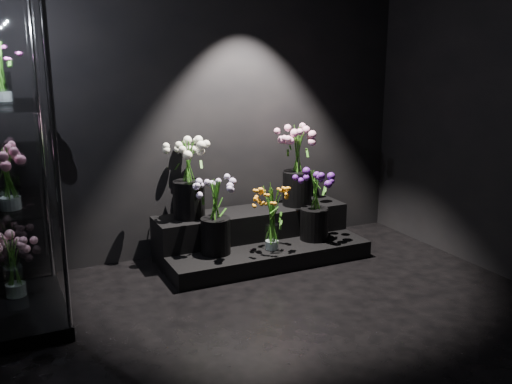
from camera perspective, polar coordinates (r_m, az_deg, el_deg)
floor at (r=3.80m, az=5.93°, el=-14.90°), size 4.00×4.00×0.00m
wall_back at (r=5.15m, az=-5.39°, el=9.14°), size 4.00×0.00×4.00m
display_riser at (r=5.22m, az=0.12°, el=-4.60°), size 1.82×0.81×0.40m
display_case at (r=4.08m, az=-23.86°, el=2.39°), size 0.60×0.99×2.19m
bouquet_orange_bells at (r=4.89m, az=1.62°, el=-2.48°), size 0.30×0.30×0.57m
bouquet_lilac at (r=4.78m, az=-4.10°, el=-1.97°), size 0.38×0.38×0.64m
bouquet_purple at (r=5.16m, az=5.91°, el=-0.88°), size 0.35×0.35×0.66m
bouquet_cream_roses at (r=4.95m, az=-6.79°, el=1.90°), size 0.44×0.44×0.69m
bouquet_pink_roses at (r=5.34m, az=4.18°, el=2.95°), size 0.46×0.46×0.75m
bouquet_case_pink at (r=3.89m, az=-23.58°, el=1.38°), size 0.35×0.35×0.40m
bouquet_case_magenta at (r=4.20m, az=-24.21°, el=10.99°), size 0.23×0.23×0.39m
bouquet_case_base_pink at (r=4.46m, az=-23.13°, el=-6.48°), size 0.33×0.33×0.49m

